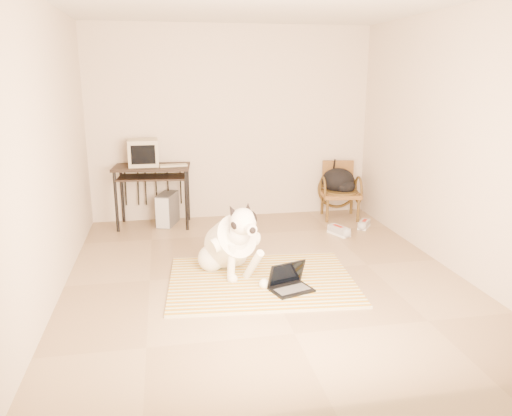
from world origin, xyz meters
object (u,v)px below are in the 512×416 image
object	(u,v)px
computer_desk	(152,175)
backpack	(339,181)
pc_tower	(168,209)
rattan_chair	(340,190)
crt_monitor	(143,153)
laptop	(290,283)
dog	(230,244)

from	to	relation	value
computer_desk	backpack	xyz separation A→B (m)	(2.64, -0.03, -0.19)
computer_desk	backpack	size ratio (longest dim) A/B	2.21
pc_tower	rattan_chair	size ratio (longest dim) A/B	0.63
crt_monitor	rattan_chair	world-z (taller)	crt_monitor
crt_monitor	pc_tower	bearing A→B (deg)	-2.88
computer_desk	laptop	bearing A→B (deg)	-62.04
computer_desk	crt_monitor	size ratio (longest dim) A/B	2.65
dog	pc_tower	world-z (taller)	dog
pc_tower	rattan_chair	distance (m)	2.48
crt_monitor	backpack	xyz separation A→B (m)	(2.75, -0.09, -0.48)
crt_monitor	dog	bearing A→B (deg)	-65.41
pc_tower	rattan_chair	world-z (taller)	rattan_chair
rattan_chair	backpack	distance (m)	0.13
rattan_chair	backpack	world-z (taller)	rattan_chair
dog	backpack	size ratio (longest dim) A/B	2.21
computer_desk	rattan_chair	xyz separation A→B (m)	(2.66, -0.04, -0.32)
dog	pc_tower	distance (m)	2.05
crt_monitor	rattan_chair	distance (m)	2.83
laptop	rattan_chair	bearing A→B (deg)	60.56
laptop	pc_tower	size ratio (longest dim) A/B	0.88
laptop	crt_monitor	xyz separation A→B (m)	(-1.40, 2.50, 0.93)
pc_tower	laptop	bearing A→B (deg)	-65.81
laptop	crt_monitor	bearing A→B (deg)	119.26
computer_desk	pc_tower	xyz separation A→B (m)	(0.18, 0.04, -0.50)
pc_tower	rattan_chair	xyz separation A→B (m)	(2.47, -0.08, 0.19)
crt_monitor	backpack	bearing A→B (deg)	-1.80
crt_monitor	pc_tower	world-z (taller)	crt_monitor
laptop	backpack	bearing A→B (deg)	60.82
crt_monitor	backpack	world-z (taller)	crt_monitor
computer_desk	pc_tower	bearing A→B (deg)	11.94
dog	laptop	distance (m)	0.77
laptop	backpack	xyz separation A→B (m)	(1.35, 2.41, 0.45)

